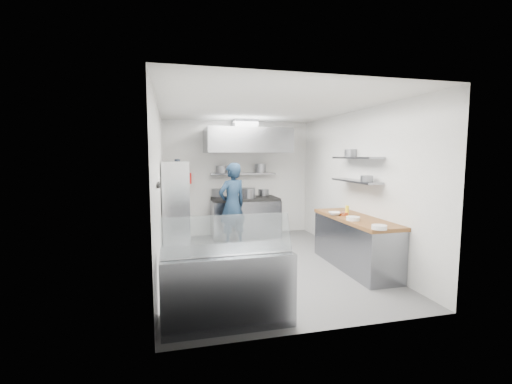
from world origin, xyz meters
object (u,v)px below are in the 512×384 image
object	(u,v)px
wire_rack	(176,209)
display_case	(227,286)
chef	(232,205)
gas_range	(245,219)

from	to	relation	value
wire_rack	display_case	distance (m)	3.03
chef	display_case	distance (m)	3.38
wire_rack	display_case	size ratio (longest dim) A/B	1.23
chef	wire_rack	world-z (taller)	wire_rack
chef	wire_rack	xyz separation A→B (m)	(-1.18, -0.34, 0.02)
gas_range	chef	bearing A→B (deg)	-119.02
chef	wire_rack	bearing A→B (deg)	-8.85
chef	gas_range	bearing A→B (deg)	-143.88
wire_rack	display_case	bearing A→B (deg)	-79.80
gas_range	chef	world-z (taller)	chef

